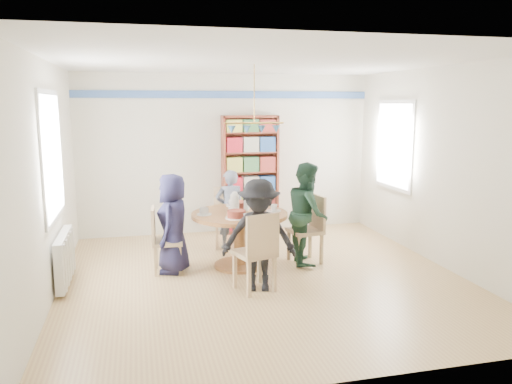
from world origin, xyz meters
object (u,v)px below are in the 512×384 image
object	(u,v)px
radiator	(65,258)
bookshelf	(250,175)
dining_table	(240,227)
person_near	(259,235)
chair_left	(162,237)
person_far	(230,209)
person_left	(173,223)
chair_far	(227,214)
person_right	(307,213)
chair_near	(258,249)
chair_right	(310,226)

from	to	relation	value
radiator	bookshelf	distance (m)	3.50
dining_table	person_near	bearing A→B (deg)	-87.08
chair_left	person_far	bearing A→B (deg)	40.05
person_left	chair_far	bearing A→B (deg)	156.05
person_right	person_near	distance (m)	1.25
chair_far	chair_near	bearing A→B (deg)	-90.09
dining_table	bookshelf	size ratio (longest dim) A/B	0.65
person_right	bookshelf	bearing A→B (deg)	21.81
chair_right	person_left	world-z (taller)	person_left
chair_right	chair_near	xyz separation A→B (m)	(-0.99, -0.96, 0.01)
chair_far	person_far	distance (m)	0.18
chair_right	chair_near	size ratio (longest dim) A/B	0.98
chair_left	chair_near	xyz separation A→B (m)	(1.06, -0.98, 0.05)
dining_table	chair_right	xyz separation A→B (m)	(1.01, -0.02, -0.04)
radiator	chair_near	bearing A→B (deg)	-18.60
chair_far	person_far	bearing A→B (deg)	-82.65
chair_left	chair_near	bearing A→B (deg)	-42.90
chair_near	person_left	distance (m)	1.34
bookshelf	person_far	bearing A→B (deg)	-119.98
dining_table	person_right	xyz separation A→B (m)	(0.95, -0.04, 0.15)
chair_far	person_left	distance (m)	1.41
person_right	person_left	bearing A→B (deg)	98.78
chair_left	person_left	distance (m)	0.23
person_far	chair_far	bearing A→B (deg)	-82.17
bookshelf	dining_table	bearing A→B (deg)	-107.12
radiator	person_right	distance (m)	3.19
chair_left	chair_right	world-z (taller)	chair_right
person_near	person_far	bearing A→B (deg)	104.74
chair_right	person_left	bearing A→B (deg)	179.61
chair_left	person_right	xyz separation A→B (m)	(1.99, -0.04, 0.23)
person_near	bookshelf	size ratio (longest dim) A/B	0.67
person_left	person_right	world-z (taller)	person_right
chair_far	person_right	world-z (taller)	person_right
chair_near	chair_left	bearing A→B (deg)	137.10
chair_left	chair_right	size ratio (longest dim) A/B	0.92
chair_left	bookshelf	distance (m)	2.47
radiator	person_near	size ratio (longest dim) A/B	0.75
chair_right	chair_far	xyz separation A→B (m)	(-0.99, 1.08, -0.02)
chair_right	person_far	distance (m)	1.34
dining_table	chair_near	distance (m)	0.98
chair_left	chair_far	xyz separation A→B (m)	(1.06, 1.06, 0.02)
chair_far	dining_table	bearing A→B (deg)	-90.99
chair_left	person_far	world-z (taller)	person_far
radiator	dining_table	world-z (taller)	dining_table
chair_left	chair_near	world-z (taller)	chair_near
radiator	dining_table	bearing A→B (deg)	5.89
person_left	person_near	xyz separation A→B (m)	(0.94, -0.90, 0.01)
dining_table	chair_left	size ratio (longest dim) A/B	1.49
chair_near	chair_far	bearing A→B (deg)	89.91
chair_far	person_far	world-z (taller)	person_far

